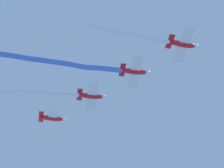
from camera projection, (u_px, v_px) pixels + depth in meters
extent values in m
ellipsoid|color=red|center=(182.00, 44.00, 76.80)|extent=(4.74, 3.80, 1.04)
sphere|color=white|center=(196.00, 47.00, 77.15)|extent=(1.23, 1.23, 0.88)
ellipsoid|color=black|center=(185.00, 43.00, 77.19)|extent=(1.44, 1.30, 0.55)
cube|color=white|center=(183.00, 45.00, 76.72)|extent=(5.71, 7.03, 0.14)
cube|color=red|center=(170.00, 42.00, 76.57)|extent=(2.47, 2.91, 0.12)
cube|color=white|center=(170.00, 40.00, 76.99)|extent=(1.02, 0.78, 1.43)
cylinder|color=white|center=(161.00, 40.00, 75.99)|extent=(2.53, 2.24, 1.19)
cylinder|color=white|center=(147.00, 37.00, 75.40)|extent=(2.38, 2.05, 0.82)
cylinder|color=white|center=(135.00, 35.00, 74.87)|extent=(2.15, 1.90, 1.20)
cylinder|color=white|center=(122.00, 33.00, 74.17)|extent=(2.44, 2.07, 1.12)
cylinder|color=white|center=(109.00, 30.00, 73.73)|extent=(2.10, 1.83, 0.99)
cylinder|color=white|center=(96.00, 26.00, 73.41)|extent=(2.37, 2.09, 0.72)
sphere|color=white|center=(168.00, 42.00, 76.40)|extent=(0.72, 0.72, 0.72)
sphere|color=white|center=(154.00, 39.00, 75.58)|extent=(0.72, 0.72, 0.72)
sphere|color=white|center=(140.00, 36.00, 75.23)|extent=(0.72, 0.72, 0.72)
sphere|color=white|center=(129.00, 34.00, 74.51)|extent=(0.72, 0.72, 0.72)
sphere|color=white|center=(115.00, 32.00, 73.83)|extent=(0.72, 0.72, 0.72)
sphere|color=white|center=(103.00, 28.00, 73.62)|extent=(0.72, 0.72, 0.72)
sphere|color=white|center=(89.00, 25.00, 73.20)|extent=(0.72, 0.72, 0.72)
ellipsoid|color=red|center=(134.00, 71.00, 81.08)|extent=(4.93, 3.44, 1.04)
sphere|color=white|center=(147.00, 73.00, 81.27)|extent=(1.21, 1.21, 0.88)
ellipsoid|color=black|center=(138.00, 70.00, 81.43)|extent=(1.45, 1.23, 0.55)
cube|color=white|center=(135.00, 72.00, 80.99)|extent=(5.19, 7.27, 0.14)
cube|color=red|center=(122.00, 70.00, 80.98)|extent=(2.28, 2.99, 0.12)
cube|color=white|center=(123.00, 68.00, 81.40)|extent=(1.07, 0.70, 1.43)
cylinder|color=#4C75DB|center=(111.00, 69.00, 80.90)|extent=(3.62, 2.36, 1.31)
cylinder|color=#4C75DB|center=(93.00, 68.00, 80.84)|extent=(3.00, 2.19, 1.02)
cylinder|color=#4C75DB|center=(76.00, 66.00, 80.60)|extent=(3.12, 2.49, 1.16)
cylinder|color=#4C75DB|center=(58.00, 63.00, 80.15)|extent=(3.46, 2.80, 1.14)
cylinder|color=#4C75DB|center=(39.00, 60.00, 79.50)|extent=(3.17, 2.61, 1.21)
cylinder|color=#4C75DB|center=(21.00, 57.00, 78.97)|extent=(3.25, 2.62, 0.98)
cylinder|color=#4C75DB|center=(1.00, 54.00, 78.49)|extent=(3.53, 2.76, 1.13)
sphere|color=#4C75DB|center=(120.00, 70.00, 80.83)|extent=(0.93, 0.93, 0.93)
sphere|color=#4C75DB|center=(101.00, 68.00, 80.97)|extent=(0.93, 0.93, 0.93)
sphere|color=#4C75DB|center=(85.00, 67.00, 80.72)|extent=(0.93, 0.93, 0.93)
sphere|color=#4C75DB|center=(68.00, 64.00, 80.47)|extent=(0.93, 0.93, 0.93)
sphere|color=#4C75DB|center=(48.00, 61.00, 79.83)|extent=(0.93, 0.93, 0.93)
sphere|color=#4C75DB|center=(30.00, 59.00, 79.17)|extent=(0.93, 0.93, 0.93)
sphere|color=#4C75DB|center=(11.00, 56.00, 78.77)|extent=(0.93, 0.93, 0.93)
ellipsoid|color=red|center=(91.00, 96.00, 85.36)|extent=(4.91, 3.47, 1.04)
sphere|color=white|center=(104.00, 97.00, 85.56)|extent=(1.21, 1.21, 0.88)
ellipsoid|color=black|center=(94.00, 95.00, 85.70)|extent=(1.45, 1.24, 0.55)
cube|color=white|center=(92.00, 97.00, 85.27)|extent=(5.23, 7.26, 0.14)
cube|color=red|center=(80.00, 95.00, 85.24)|extent=(2.30, 2.98, 0.12)
cube|color=white|center=(80.00, 93.00, 85.66)|extent=(1.07, 0.70, 1.43)
cylinder|color=white|center=(69.00, 94.00, 85.14)|extent=(3.24, 2.14, 1.15)
cylinder|color=white|center=(53.00, 93.00, 85.38)|extent=(3.44, 1.85, 1.16)
cylinder|color=white|center=(36.00, 92.00, 85.68)|extent=(3.37, 2.04, 1.16)
cylinder|color=white|center=(20.00, 91.00, 86.07)|extent=(3.13, 1.59, 1.30)
cylinder|color=white|center=(5.00, 92.00, 86.60)|extent=(3.23, 1.34, 0.86)
sphere|color=white|center=(78.00, 95.00, 85.10)|extent=(0.80, 0.80, 0.80)
sphere|color=white|center=(61.00, 93.00, 85.19)|extent=(0.80, 0.80, 0.80)
sphere|color=white|center=(44.00, 92.00, 85.57)|extent=(0.80, 0.80, 0.80)
sphere|color=white|center=(27.00, 91.00, 85.78)|extent=(0.80, 0.80, 0.80)
sphere|color=white|center=(13.00, 91.00, 86.35)|extent=(0.80, 0.80, 0.80)
ellipsoid|color=red|center=(52.00, 118.00, 89.63)|extent=(4.87, 3.57, 1.04)
sphere|color=white|center=(64.00, 120.00, 89.88)|extent=(1.22, 1.22, 0.88)
ellipsoid|color=black|center=(55.00, 117.00, 89.99)|extent=(1.45, 1.26, 0.55)
cube|color=white|center=(53.00, 119.00, 89.54)|extent=(5.38, 7.20, 0.14)
cube|color=red|center=(41.00, 117.00, 89.48)|extent=(2.35, 2.97, 0.12)
cube|color=white|center=(42.00, 115.00, 89.90)|extent=(1.05, 0.73, 1.43)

